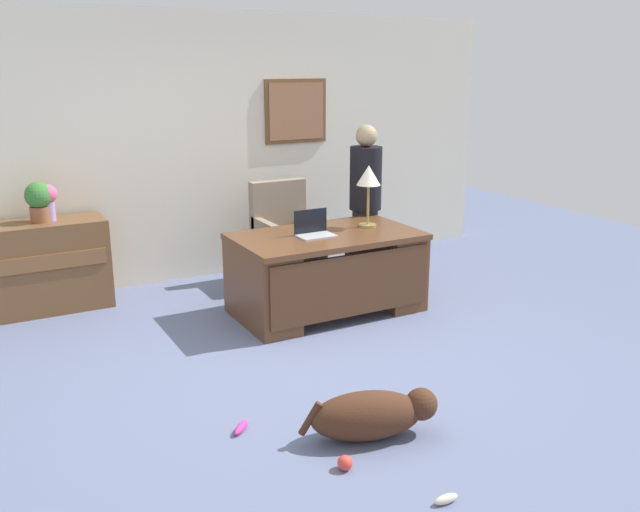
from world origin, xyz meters
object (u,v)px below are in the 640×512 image
Objects in this scene: armchair at (285,237)px; dog_toy_bone at (241,427)px; desk_lamp at (369,179)px; dog_toy_plush at (446,499)px; vase_with_flowers at (48,199)px; dog_toy_ball at (345,463)px; credenza at (36,267)px; potted_plant at (39,200)px; dog_lying at (372,414)px; person_standing at (365,204)px; laptop at (314,229)px; desk at (328,270)px.

armchair reaches higher than dog_toy_bone.
desk_lamp is 3.95× the size of dog_toy_plush.
vase_with_flowers is 3.82m from dog_toy_ball.
credenza is 0.62m from potted_plant.
dog_lying is at bearing 34.29° from dog_toy_ball.
armchair is at bearing 112.57° from desk_lamp.
person_standing reaches higher than laptop.
dog_toy_bone is (-1.37, -1.61, -0.76)m from laptop.
person_standing is 4.48× the size of potted_plant.
potted_plant reaches higher than desk.
credenza is 7.02× the size of dog_toy_bone.
dog_toy_plush is (1.36, -4.08, -1.00)m from potted_plant.
dog_lying is at bearing -106.53° from armchair.
desk is at bearing 62.89° from dog_toy_ball.
dog_lying is (-0.91, -3.07, -0.31)m from armchair.
laptop is 2.99m from dog_toy_plush.
dog_toy_plush is (0.65, -1.19, 0.00)m from dog_toy_bone.
desk_lamp is 1.59× the size of potted_plant.
dog_toy_bone is (-2.27, -2.18, -0.80)m from person_standing.
armchair is 1.23× the size of dog_lying.
dog_toy_bone is (0.70, -2.89, -1.00)m from potted_plant.
desk reaches higher than dog_lying.
dog_toy_plush is (-0.02, -0.74, -0.13)m from dog_lying.
desk is at bearing -30.51° from potted_plant.
credenza is 3.02m from dog_toy_bone.
dog_toy_bone is (-1.58, -2.61, -0.44)m from armchair.
dog_lying is 3.69m from vase_with_flowers.
desk reaches higher than dog_toy_bone.
desk_lamp is 2.95m from potted_plant.
armchair is 3.22× the size of laptop.
dog_toy_ball reaches higher than dog_toy_bone.
person_standing reaches higher than potted_plant.
armchair is at bearing -6.64° from credenza.
credenza is 3.93× the size of laptop.
desk_lamp is at bearing -120.00° from person_standing.
laptop is 0.72m from desk_lamp.
desk_lamp is at bearing 58.41° from dog_lying.
person_standing is 5.04× the size of laptop.
armchair is at bearing 69.44° from dog_toy_ball.
person_standing is 9.01× the size of dog_toy_bone.
armchair is 1.07m from laptop.
person_standing is at bearing 58.72° from dog_lying.
credenza is at bearing 105.32° from dog_toy_bone.
dog_toy_plush is (1.28, -4.08, -1.00)m from vase_with_flowers.
dog_toy_ball is 0.60m from dog_toy_plush.
dog_lying is 0.41m from dog_toy_ball.
potted_plant is at bearing 155.43° from desk_lamp.
dog_toy_plush is (0.30, -0.52, -0.02)m from dog_toy_ball.
desk is 2.56m from dog_toy_ball.
desk is 1.30× the size of credenza.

